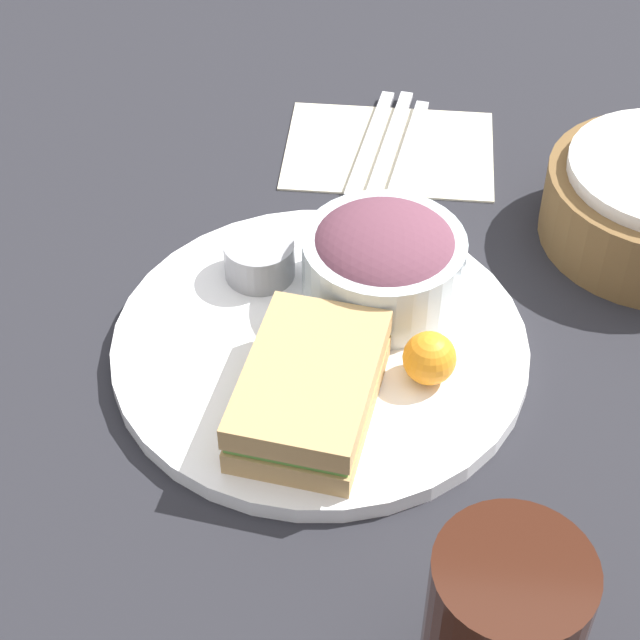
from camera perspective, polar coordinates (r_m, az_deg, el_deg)
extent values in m
plane|color=#232328|center=(0.81, 0.00, -1.74)|extent=(4.00, 4.00, 0.00)
cylinder|color=white|center=(0.80, 0.00, -1.39)|extent=(0.31, 0.31, 0.01)
cube|color=tan|center=(0.74, -0.34, -4.36)|extent=(0.15, 0.11, 0.02)
cube|color=#6BB24C|center=(0.73, -0.34, -3.73)|extent=(0.14, 0.10, 0.01)
cube|color=tan|center=(0.73, -0.35, -3.07)|extent=(0.15, 0.11, 0.02)
cylinder|color=silver|center=(0.82, 3.39, 2.82)|extent=(0.12, 0.12, 0.05)
ellipsoid|color=brown|center=(0.81, 3.44, 3.67)|extent=(0.11, 0.11, 0.06)
cylinder|color=#99999E|center=(0.84, -3.25, 3.29)|extent=(0.06, 0.06, 0.03)
sphere|color=orange|center=(0.76, 5.86, -2.04)|extent=(0.04, 0.04, 0.04)
cylinder|color=#38190F|center=(0.60, 9.62, -16.29)|extent=(0.08, 0.08, 0.13)
cube|color=beige|center=(1.01, 3.71, 9.08)|extent=(0.14, 0.19, 0.00)
cube|color=silver|center=(1.01, 2.71, 9.44)|extent=(0.17, 0.04, 0.01)
cube|color=silver|center=(1.01, 3.72, 9.29)|extent=(0.18, 0.04, 0.01)
cube|color=silver|center=(1.01, 4.74, 9.14)|extent=(0.15, 0.03, 0.01)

